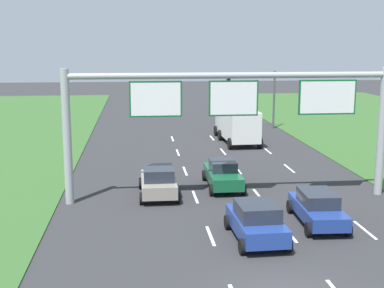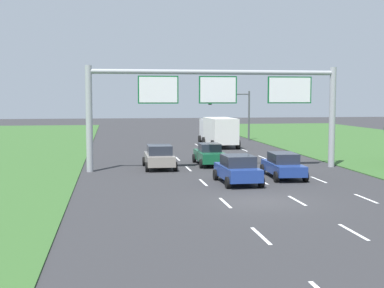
# 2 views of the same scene
# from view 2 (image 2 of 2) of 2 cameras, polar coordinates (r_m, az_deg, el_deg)

# --- Properties ---
(ground_plane) EXTENTS (200.00, 200.00, 0.00)m
(ground_plane) POSITION_cam_2_polar(r_m,az_deg,el_deg) (25.59, 7.42, -6.13)
(ground_plane) COLOR #2D2D30
(lane_dashes_inner_left) EXTENTS (0.14, 50.40, 0.01)m
(lane_dashes_inner_left) POSITION_cam_2_polar(r_m,az_deg,el_deg) (30.96, 1.22, -4.12)
(lane_dashes_inner_left) COLOR white
(lane_dashes_inner_left) RESTS_ON ground_plane
(lane_dashes_inner_right) EXTENTS (0.14, 50.40, 0.01)m
(lane_dashes_inner_right) POSITION_cam_2_polar(r_m,az_deg,el_deg) (31.74, 7.47, -3.94)
(lane_dashes_inner_right) COLOR white
(lane_dashes_inner_right) RESTS_ON ground_plane
(lane_dashes_slip) EXTENTS (0.14, 50.40, 0.01)m
(lane_dashes_slip) POSITION_cam_2_polar(r_m,az_deg,el_deg) (32.88, 13.35, -3.72)
(lane_dashes_slip) COLOR white
(lane_dashes_slip) RESTS_ON ground_plane
(car_near_red) EXTENTS (2.02, 4.47, 1.57)m
(car_near_red) POSITION_cam_2_polar(r_m,az_deg,el_deg) (38.79, 1.89, -1.12)
(car_near_red) COLOR #145633
(car_near_red) RESTS_ON ground_plane
(car_lead_silver) EXTENTS (2.11, 4.15, 1.64)m
(car_lead_silver) POSITION_cam_2_polar(r_m,az_deg,el_deg) (36.88, -3.52, -1.35)
(car_lead_silver) COLOR gray
(car_lead_silver) RESTS_ON ground_plane
(car_mid_lane) EXTENTS (2.21, 4.11, 1.64)m
(car_mid_lane) POSITION_cam_2_polar(r_m,az_deg,el_deg) (30.55, 4.89, -2.70)
(car_mid_lane) COLOR navy
(car_mid_lane) RESTS_ON ground_plane
(car_far_ahead) EXTENTS (2.13, 4.47, 1.53)m
(car_far_ahead) POSITION_cam_2_polar(r_m,az_deg,el_deg) (33.13, 9.70, -2.24)
(car_far_ahead) COLOR navy
(car_far_ahead) RESTS_ON ground_plane
(box_truck) EXTENTS (2.90, 7.53, 2.89)m
(box_truck) POSITION_cam_2_polar(r_m,az_deg,el_deg) (53.14, 2.80, 1.44)
(box_truck) COLOR silver
(box_truck) RESTS_ON ground_plane
(sign_gantry) EXTENTS (17.24, 0.44, 7.00)m
(sign_gantry) POSITION_cam_2_polar(r_m,az_deg,el_deg) (36.35, 2.84, 5.02)
(sign_gantry) COLOR #9EA0A5
(sign_gantry) RESTS_ON ground_plane
(traffic_light_mast) EXTENTS (4.76, 0.49, 5.60)m
(traffic_light_mast) POSITION_cam_2_polar(r_m,az_deg,el_deg) (60.40, 4.32, 4.02)
(traffic_light_mast) COLOR #47494F
(traffic_light_mast) RESTS_ON ground_plane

